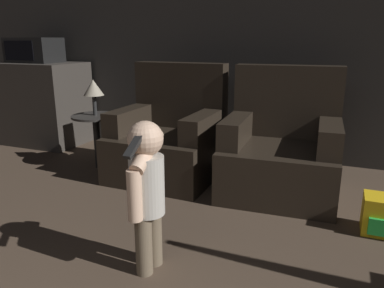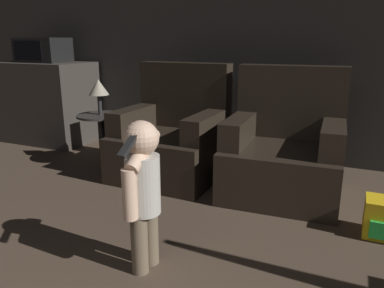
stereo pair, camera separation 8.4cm
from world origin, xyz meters
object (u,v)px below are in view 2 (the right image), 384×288
Objects in this scene: lamp at (99,88)px; microwave at (43,50)px; armchair_right at (284,152)px; person_toddler at (142,185)px; armchair_left at (173,139)px; toy_backpack at (384,219)px.

microwave is at bearing 155.08° from lamp.
armchair_right is at bearing -9.47° from microwave.
microwave is (-2.81, 0.47, 0.72)m from armchair_right.
person_toddler is at bearing -37.24° from microwave.
person_toddler is at bearing -46.17° from lamp.
armchair_left is at bearing 5.33° from lamp.
toy_backpack is at bearing -36.01° from armchair_right.
armchair_right is (0.96, -0.00, 0.00)m from armchair_left.
person_toddler is 1.76m from lamp.
lamp reaches higher than person_toddler.
armchair_left is at bearing 177.19° from armchair_right.
person_toddler reaches higher than toy_backpack.
armchair_left is at bearing -154.96° from person_toddler.
armchair_right is 1.72× the size of microwave.
toy_backpack is at bearing -14.44° from armchair_left.
armchair_left is 2.04m from microwave.
microwave is at bearing -123.08° from person_toddler.
lamp is (-0.70, -0.07, 0.41)m from armchair_left.
lamp is at bearing -173.74° from armchair_left.
armchair_left is 1.72× the size of microwave.
armchair_left and armchair_right have the same top height.
armchair_left is at bearing -14.20° from microwave.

